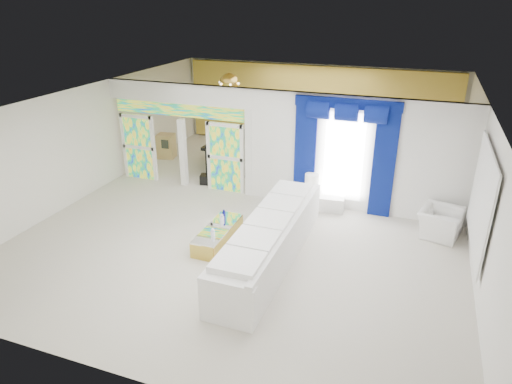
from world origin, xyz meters
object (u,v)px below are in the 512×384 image
at_px(coffee_table, 218,235).
at_px(console_table, 322,203).
at_px(white_sofa, 270,242).
at_px(armchair, 440,222).
at_px(grand_piano, 235,152).

xyz_separation_m(coffee_table, console_table, (1.84, 2.54, 0.01)).
distance_m(coffee_table, console_table, 3.14).
bearing_deg(console_table, coffee_table, -125.90).
relative_size(white_sofa, armchair, 4.64).
height_order(armchair, grand_piano, grand_piano).
relative_size(coffee_table, armchair, 1.67).
bearing_deg(white_sofa, armchair, 36.58).
xyz_separation_m(white_sofa, coffee_table, (-1.35, 0.30, -0.25)).
xyz_separation_m(coffee_table, armchair, (4.74, 2.14, 0.14)).
bearing_deg(armchair, coffee_table, 128.60).
distance_m(armchair, grand_piano, 6.85).
bearing_deg(coffee_table, grand_piano, 108.17).
bearing_deg(grand_piano, coffee_table, -85.94).
relative_size(white_sofa, grand_piano, 2.30).
bearing_deg(console_table, armchair, -7.86).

